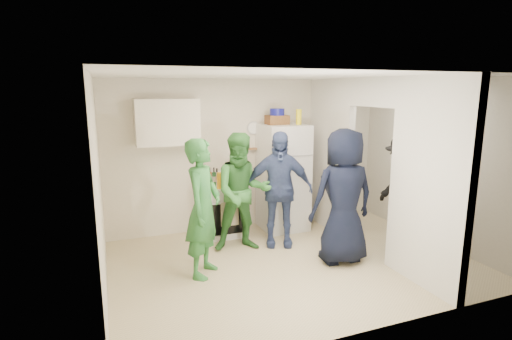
% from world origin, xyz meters
% --- Properties ---
extents(floor, '(4.80, 4.80, 0.00)m').
position_xyz_m(floor, '(0.00, 0.00, 0.00)').
color(floor, '#CABB8E').
rests_on(floor, ground).
extents(wall_back, '(4.80, 0.00, 4.80)m').
position_xyz_m(wall_back, '(0.00, 1.70, 1.25)').
color(wall_back, silver).
rests_on(wall_back, floor).
extents(wall_front, '(4.80, 0.00, 4.80)m').
position_xyz_m(wall_front, '(0.00, -1.70, 1.25)').
color(wall_front, silver).
rests_on(wall_front, floor).
extents(wall_left, '(0.00, 3.40, 3.40)m').
position_xyz_m(wall_left, '(-2.40, 0.00, 1.25)').
color(wall_left, silver).
rests_on(wall_left, floor).
extents(wall_right, '(0.00, 3.40, 3.40)m').
position_xyz_m(wall_right, '(2.40, 0.00, 1.25)').
color(wall_right, silver).
rests_on(wall_right, floor).
extents(ceiling, '(4.80, 4.80, 0.00)m').
position_xyz_m(ceiling, '(0.00, 0.00, 2.50)').
color(ceiling, white).
rests_on(ceiling, wall_back).
extents(partition_pier_back, '(0.12, 1.20, 2.50)m').
position_xyz_m(partition_pier_back, '(1.20, 1.10, 1.25)').
color(partition_pier_back, silver).
rests_on(partition_pier_back, floor).
extents(partition_pier_front, '(0.12, 1.20, 2.50)m').
position_xyz_m(partition_pier_front, '(1.20, -1.10, 1.25)').
color(partition_pier_front, silver).
rests_on(partition_pier_front, floor).
extents(partition_header, '(0.12, 1.00, 0.40)m').
position_xyz_m(partition_header, '(1.20, 0.00, 2.30)').
color(partition_header, silver).
rests_on(partition_header, partition_pier_back).
extents(stove, '(0.70, 0.59, 0.84)m').
position_xyz_m(stove, '(-0.58, 1.37, 0.42)').
color(stove, white).
rests_on(stove, floor).
extents(upper_cabinet, '(0.95, 0.34, 0.70)m').
position_xyz_m(upper_cabinet, '(-1.40, 1.52, 1.85)').
color(upper_cabinet, silver).
rests_on(upper_cabinet, wall_back).
extents(fridge, '(0.73, 0.71, 1.77)m').
position_xyz_m(fridge, '(0.46, 1.34, 0.89)').
color(fridge, silver).
rests_on(fridge, floor).
extents(wicker_basket, '(0.35, 0.25, 0.15)m').
position_xyz_m(wicker_basket, '(0.36, 1.39, 1.85)').
color(wicker_basket, brown).
rests_on(wicker_basket, fridge).
extents(blue_bowl, '(0.24, 0.24, 0.11)m').
position_xyz_m(blue_bowl, '(0.36, 1.39, 1.98)').
color(blue_bowl, navy).
rests_on(blue_bowl, wicker_basket).
extents(yellow_cup_stack_top, '(0.09, 0.09, 0.25)m').
position_xyz_m(yellow_cup_stack_top, '(0.68, 1.24, 1.90)').
color(yellow_cup_stack_top, '#FFEE15').
rests_on(yellow_cup_stack_top, fridge).
extents(wall_clock, '(0.22, 0.02, 0.22)m').
position_xyz_m(wall_clock, '(0.05, 1.68, 1.70)').
color(wall_clock, white).
rests_on(wall_clock, wall_back).
extents(spice_shelf, '(0.35, 0.08, 0.03)m').
position_xyz_m(spice_shelf, '(0.00, 1.65, 1.35)').
color(spice_shelf, olive).
rests_on(spice_shelf, wall_back).
extents(nook_window, '(0.03, 0.70, 0.80)m').
position_xyz_m(nook_window, '(2.38, 0.20, 1.65)').
color(nook_window, black).
rests_on(nook_window, wall_right).
extents(nook_window_frame, '(0.04, 0.76, 0.86)m').
position_xyz_m(nook_window_frame, '(2.36, 0.20, 1.65)').
color(nook_window_frame, white).
rests_on(nook_window_frame, wall_right).
extents(nook_valance, '(0.04, 0.82, 0.18)m').
position_xyz_m(nook_valance, '(2.34, 0.20, 2.00)').
color(nook_valance, white).
rests_on(nook_valance, wall_right).
extents(yellow_cup_stack_stove, '(0.09, 0.09, 0.25)m').
position_xyz_m(yellow_cup_stack_stove, '(-0.70, 1.15, 0.96)').
color(yellow_cup_stack_stove, orange).
rests_on(yellow_cup_stack_stove, stove).
extents(red_cup, '(0.09, 0.09, 0.12)m').
position_xyz_m(red_cup, '(-0.36, 1.17, 0.90)').
color(red_cup, '#B60C1C').
rests_on(red_cup, stove).
extents(person_green_left, '(0.71, 0.77, 1.76)m').
position_xyz_m(person_green_left, '(-1.21, 0.10, 0.88)').
color(person_green_left, '#317930').
rests_on(person_green_left, floor).
extents(person_green_center, '(0.95, 0.80, 1.74)m').
position_xyz_m(person_green_center, '(-0.49, 0.69, 0.87)').
color(person_green_center, '#337332').
rests_on(person_green_center, floor).
extents(person_denim, '(1.11, 0.76, 1.74)m').
position_xyz_m(person_denim, '(0.07, 0.68, 0.87)').
color(person_denim, '#3C5484').
rests_on(person_denim, floor).
extents(person_navy, '(0.93, 0.63, 1.84)m').
position_xyz_m(person_navy, '(0.64, -0.19, 0.92)').
color(person_navy, black).
rests_on(person_navy, floor).
extents(person_nook, '(0.76, 1.16, 1.68)m').
position_xyz_m(person_nook, '(1.87, 0.05, 0.84)').
color(person_nook, black).
rests_on(person_nook, floor).
extents(bottle_a, '(0.06, 0.06, 0.31)m').
position_xyz_m(bottle_a, '(-0.86, 1.50, 0.99)').
color(bottle_a, brown).
rests_on(bottle_a, stove).
extents(bottle_b, '(0.06, 0.06, 0.31)m').
position_xyz_m(bottle_b, '(-0.75, 1.30, 0.99)').
color(bottle_b, '#1A4E25').
rests_on(bottle_b, stove).
extents(bottle_c, '(0.07, 0.07, 0.25)m').
position_xyz_m(bottle_c, '(-0.65, 1.50, 0.96)').
color(bottle_c, '#ADB7BC').
rests_on(bottle_c, stove).
extents(bottle_d, '(0.06, 0.06, 0.31)m').
position_xyz_m(bottle_d, '(-0.56, 1.30, 0.99)').
color(bottle_d, maroon).
rests_on(bottle_d, stove).
extents(bottle_e, '(0.07, 0.07, 0.25)m').
position_xyz_m(bottle_e, '(-0.49, 1.56, 0.96)').
color(bottle_e, '#A2A9B3').
rests_on(bottle_e, stove).
extents(bottle_f, '(0.06, 0.06, 0.26)m').
position_xyz_m(bottle_f, '(-0.41, 1.39, 0.97)').
color(bottle_f, '#153714').
rests_on(bottle_f, stove).
extents(bottle_g, '(0.07, 0.07, 0.29)m').
position_xyz_m(bottle_g, '(-0.34, 1.51, 0.99)').
color(bottle_g, olive).
rests_on(bottle_g, stove).
extents(bottle_h, '(0.07, 0.07, 0.32)m').
position_xyz_m(bottle_h, '(-0.87, 1.25, 1.00)').
color(bottle_h, '#AAADB7').
rests_on(bottle_h, stove).
extents(bottle_i, '(0.06, 0.06, 0.27)m').
position_xyz_m(bottle_i, '(-0.54, 1.46, 0.97)').
color(bottle_i, brown).
rests_on(bottle_i, stove).
extents(bottle_j, '(0.08, 0.08, 0.29)m').
position_xyz_m(bottle_j, '(-0.29, 1.29, 0.98)').
color(bottle_j, '#1B5035').
rests_on(bottle_j, stove).
extents(bottle_k, '(0.06, 0.06, 0.29)m').
position_xyz_m(bottle_k, '(-0.79, 1.40, 0.99)').
color(bottle_k, brown).
rests_on(bottle_k, stove).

